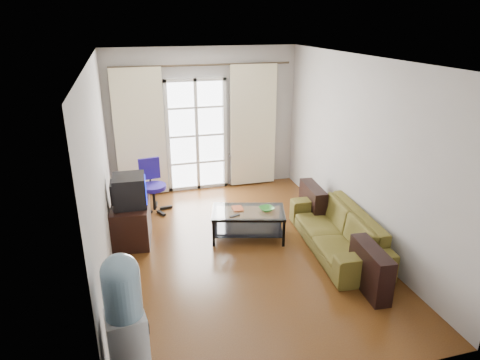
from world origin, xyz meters
name	(u,v)px	position (x,y,z in m)	size (l,w,h in m)	color
floor	(240,249)	(0.00, 0.00, 0.00)	(5.20, 5.20, 0.00)	brown
ceiling	(240,59)	(0.00, 0.00, 2.70)	(5.20, 5.20, 0.00)	white
wall_back	(204,120)	(0.00, 2.60, 1.35)	(3.60, 0.02, 2.70)	#B6B2AD
wall_front	(326,261)	(0.00, -2.60, 1.35)	(3.60, 0.02, 2.70)	#B6B2AD
wall_left	(101,174)	(-1.80, 0.00, 1.35)	(0.02, 5.20, 2.70)	#B6B2AD
wall_right	(359,152)	(1.80, 0.00, 1.35)	(0.02, 5.20, 2.70)	#B6B2AD
french_door	(197,136)	(-0.15, 2.54, 1.07)	(1.16, 0.06, 2.15)	white
curtain_rod	(203,65)	(0.00, 2.50, 2.38)	(0.04, 0.04, 3.30)	#4C3F2D
curtain_left	(140,134)	(-1.20, 2.48, 1.20)	(0.90, 0.07, 2.35)	#FFF7CD
curtain_right	(253,126)	(0.95, 2.48, 1.20)	(0.90, 0.07, 2.35)	#FFF7CD
radiator	(245,169)	(0.80, 2.50, 0.33)	(0.64, 0.12, 0.64)	#9D9DA0
sofa	(337,230)	(1.36, -0.35, 0.30)	(0.95, 2.09, 0.59)	brown
coffee_table	(248,220)	(0.23, 0.34, 0.29)	(1.22, 0.89, 0.44)	silver
bowl	(266,209)	(0.49, 0.28, 0.47)	(0.26, 0.26, 0.05)	green
book	(233,209)	(0.01, 0.45, 0.45)	(0.17, 0.22, 0.02)	#A51416
remote	(235,216)	(-0.02, 0.21, 0.45)	(0.16, 0.04, 0.02)	black
tv_stand	(131,223)	(-1.50, 0.69, 0.30)	(0.54, 0.81, 0.59)	black
crt_tv	(128,191)	(-1.50, 0.69, 0.82)	(0.52, 0.51, 0.45)	black
task_chair	(154,196)	(-1.09, 1.71, 0.27)	(0.71, 0.71, 0.92)	black
water_cooler	(127,333)	(-1.60, -2.35, 0.79)	(0.35, 0.34, 1.51)	silver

